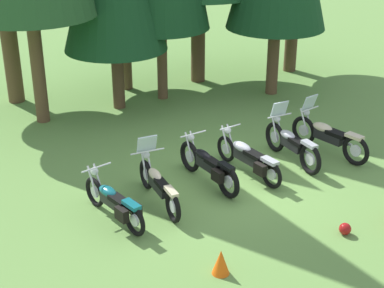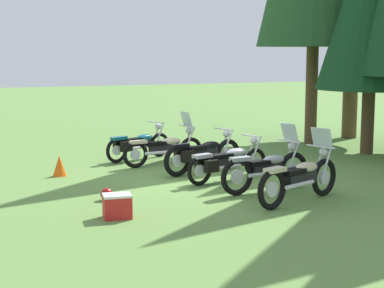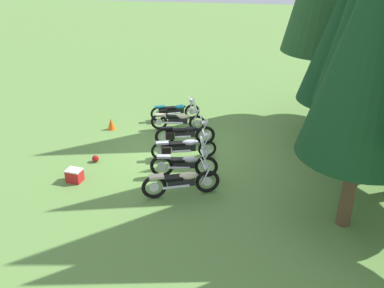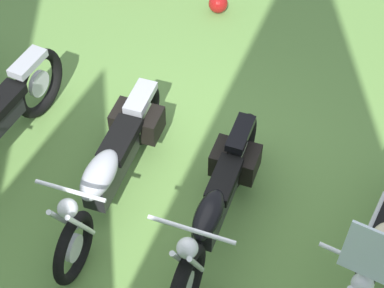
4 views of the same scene
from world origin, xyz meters
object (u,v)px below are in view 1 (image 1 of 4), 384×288
at_px(motorcycle_1, 158,184).
at_px(motorcycle_4, 292,144).
at_px(motorcycle_3, 249,157).
at_px(motorcycle_0, 115,202).
at_px(dropped_helmet, 345,229).
at_px(traffic_cone, 221,262).
at_px(motorcycle_2, 209,166).
at_px(motorcycle_5, 328,136).

height_order(motorcycle_1, motorcycle_4, motorcycle_4).
relative_size(motorcycle_1, motorcycle_3, 0.99).
distance_m(motorcycle_1, motorcycle_3, 2.46).
relative_size(motorcycle_0, dropped_helmet, 8.32).
xyz_separation_m(motorcycle_3, dropped_helmet, (0.77, -2.97, -0.33)).
height_order(motorcycle_4, traffic_cone, motorcycle_4).
bearing_deg(dropped_helmet, traffic_cone, -171.90).
xyz_separation_m(motorcycle_1, motorcycle_2, (1.33, 0.46, 0.01)).
relative_size(motorcycle_3, dropped_helmet, 9.29).
bearing_deg(motorcycle_4, dropped_helmet, 162.88).
distance_m(motorcycle_1, motorcycle_4, 3.76).
bearing_deg(motorcycle_1, traffic_cone, -178.14).
bearing_deg(dropped_helmet, motorcycle_4, 81.48).
bearing_deg(motorcycle_2, motorcycle_0, 95.50).
height_order(motorcycle_3, dropped_helmet, motorcycle_3).
bearing_deg(motorcycle_2, dropped_helmet, -161.97).
height_order(motorcycle_2, motorcycle_5, motorcycle_5).
xyz_separation_m(motorcycle_4, traffic_cone, (-3.27, -3.68, -0.24)).
bearing_deg(motorcycle_4, motorcycle_1, 95.59).
bearing_deg(motorcycle_5, motorcycle_3, 79.34).
distance_m(motorcycle_0, motorcycle_5, 5.94).
bearing_deg(motorcycle_3, motorcycle_0, 90.55).
bearing_deg(motorcycle_5, motorcycle_2, 78.59).
xyz_separation_m(motorcycle_2, motorcycle_4, (2.31, 0.46, 0.02)).
xyz_separation_m(motorcycle_0, motorcycle_5, (5.76, 1.45, 0.06)).
xyz_separation_m(motorcycle_1, dropped_helmet, (3.15, -2.36, -0.33)).
bearing_deg(dropped_helmet, motorcycle_1, 143.16).
height_order(motorcycle_0, motorcycle_1, motorcycle_1).
xyz_separation_m(traffic_cone, dropped_helmet, (2.78, 0.40, -0.12)).
distance_m(motorcycle_3, dropped_helmet, 3.08).
distance_m(motorcycle_1, traffic_cone, 2.79).
distance_m(motorcycle_0, dropped_helmet, 4.62).
distance_m(motorcycle_1, motorcycle_5, 4.84).
xyz_separation_m(motorcycle_0, dropped_helmet, (4.18, -1.95, -0.31)).
bearing_deg(motorcycle_2, traffic_cone, 148.63).
height_order(motorcycle_2, traffic_cone, motorcycle_2).
relative_size(motorcycle_2, motorcycle_5, 0.98).
height_order(motorcycle_1, dropped_helmet, motorcycle_1).
relative_size(motorcycle_1, motorcycle_5, 0.98).
xyz_separation_m(motorcycle_0, motorcycle_4, (4.67, 1.33, 0.05)).
xyz_separation_m(motorcycle_2, traffic_cone, (-0.96, -3.22, -0.22)).
bearing_deg(dropped_helmet, motorcycle_0, 155.00).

